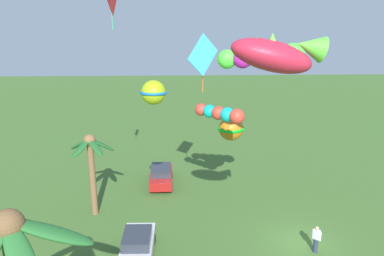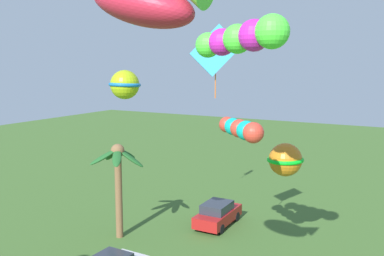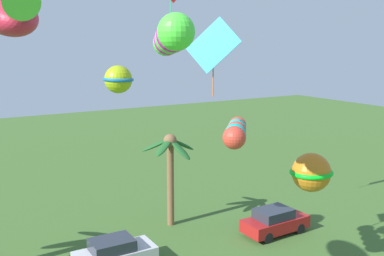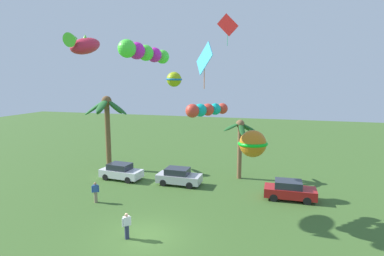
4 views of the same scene
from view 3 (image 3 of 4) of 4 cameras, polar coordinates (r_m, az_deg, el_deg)
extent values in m
cylinder|color=brown|center=(27.11, -2.73, -6.98)|extent=(0.42, 0.42, 5.20)
ellipsoid|color=#1E5623|center=(26.90, -1.29, -2.08)|extent=(1.71, 0.54, 1.04)
ellipsoid|color=#1E5623|center=(27.28, -2.83, -1.99)|extent=(1.19, 1.72, 1.11)
ellipsoid|color=#1E5623|center=(26.50, -4.57, -2.16)|extent=(1.78, 1.26, 0.92)
ellipsoid|color=#1E5623|center=(25.75, -3.59, -2.46)|extent=(1.73, 1.45, 0.86)
ellipsoid|color=#1E5623|center=(26.03, -1.55, -2.69)|extent=(1.01, 1.70, 1.18)
sphere|color=brown|center=(26.44, -2.78, -1.61)|extent=(0.79, 0.79, 0.79)
cube|color=#BCBCC1|center=(23.16, -9.66, -15.67)|extent=(3.92, 1.75, 0.70)
cube|color=#282D38|center=(22.84, -10.07, -14.32)|extent=(2.05, 1.52, 0.56)
cylinder|color=black|center=(24.33, -7.55, -15.03)|extent=(0.60, 0.19, 0.60)
cube|color=#A51919|center=(26.97, 10.45, -11.77)|extent=(3.92, 1.75, 0.70)
cube|color=#282D38|center=(26.64, 10.25, -10.59)|extent=(2.05, 1.52, 0.56)
cylinder|color=black|center=(28.38, 11.20, -11.29)|extent=(0.60, 0.19, 0.60)
cylinder|color=black|center=(27.35, 13.47, -12.25)|extent=(0.60, 0.19, 0.60)
cylinder|color=black|center=(26.89, 7.33, -12.44)|extent=(0.60, 0.19, 0.60)
cylinder|color=black|center=(25.80, 9.57, -13.53)|extent=(0.60, 0.19, 0.60)
cube|color=#3FB5ED|center=(18.90, 2.72, 10.39)|extent=(1.61, 1.80, 2.33)
cylinder|color=orange|center=(18.96, 2.68, 6.31)|extent=(0.05, 0.05, 1.54)
sphere|color=#4CF13A|center=(13.52, -2.02, 12.03)|extent=(1.12, 1.12, 1.12)
sphere|color=#D120B7|center=(14.29, -2.39, 11.64)|extent=(1.08, 1.08, 1.08)
sphere|color=#4CF13A|center=(15.07, -2.73, 11.28)|extent=(1.03, 1.03, 1.03)
sphere|color=#D120B7|center=(15.85, -3.03, 10.96)|extent=(0.99, 0.99, 0.99)
sphere|color=#4CF13A|center=(16.63, -3.31, 10.67)|extent=(0.94, 0.94, 0.94)
sphere|color=#9BB715|center=(19.80, -9.29, 6.08)|extent=(1.21, 1.21, 1.21)
torus|color=#186AB4|center=(19.80, -9.29, 6.08)|extent=(1.82, 1.82, 0.19)
cylinder|color=#34C086|center=(23.67, -2.72, 15.16)|extent=(0.04, 0.04, 1.23)
sphere|color=#C26F18|center=(20.37, 14.82, -5.44)|extent=(1.70, 1.70, 1.70)
torus|color=#0CC921|center=(20.37, 14.82, -5.44)|extent=(2.57, 2.57, 0.26)
sphere|color=red|center=(17.49, 5.35, -1.23)|extent=(0.92, 0.92, 0.92)
sphere|color=#0FB1A9|center=(18.12, 5.47, -0.80)|extent=(0.88, 0.88, 0.88)
sphere|color=red|center=(18.74, 5.58, -0.40)|extent=(0.84, 0.84, 0.84)
sphere|color=#0FB1A9|center=(19.37, 5.68, -0.02)|extent=(0.81, 0.81, 0.81)
sphere|color=red|center=(20.00, 5.78, 0.33)|extent=(0.77, 0.77, 0.77)
ellipsoid|color=red|center=(14.01, -22.16, 13.16)|extent=(1.55, 3.20, 1.77)
camera|label=1|loc=(20.90, -67.04, 11.03)|focal=37.09mm
camera|label=2|loc=(10.02, -74.05, -1.19)|focal=40.25mm
camera|label=4|loc=(17.05, 79.12, -3.27)|focal=29.42mm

